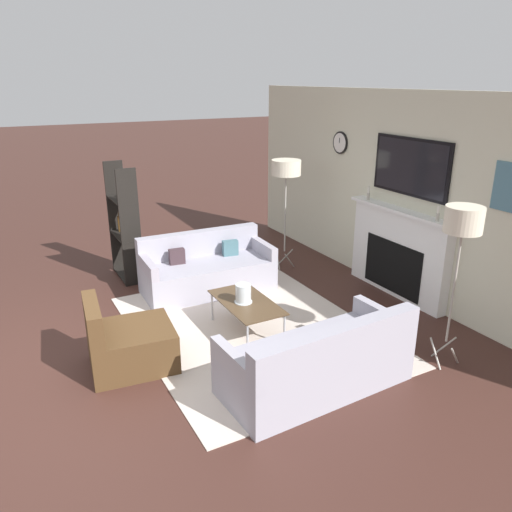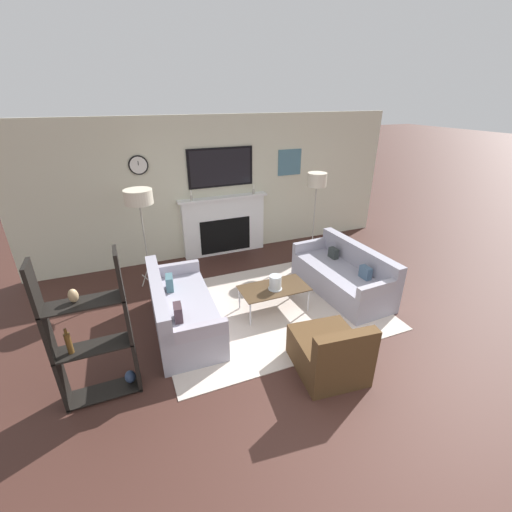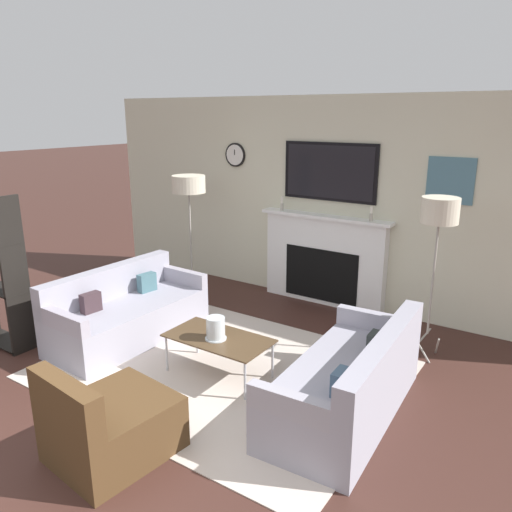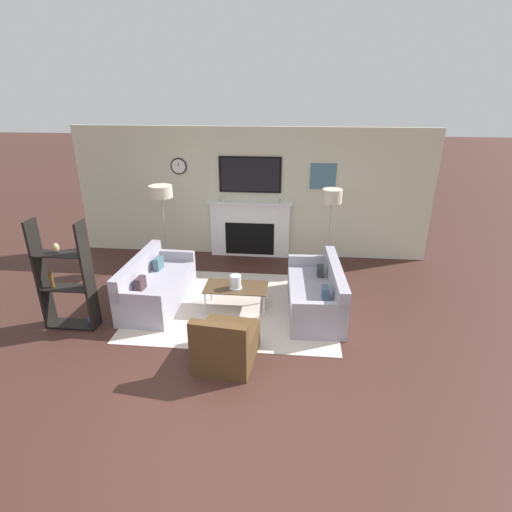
{
  "view_description": "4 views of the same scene",
  "coord_description": "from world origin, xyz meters",
  "px_view_note": "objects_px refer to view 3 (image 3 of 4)",
  "views": [
    {
      "loc": [
        4.7,
        -0.26,
        2.84
      ],
      "look_at": [
        -0.33,
        2.44,
        0.79
      ],
      "focal_mm": 35.0,
      "sensor_mm": 36.0,
      "label": 1
    },
    {
      "loc": [
        -1.89,
        -1.86,
        3.01
      ],
      "look_at": [
        -0.05,
        2.61,
        0.73
      ],
      "focal_mm": 24.0,
      "sensor_mm": 36.0,
      "label": 2
    },
    {
      "loc": [
        2.77,
        -1.33,
        2.48
      ],
      "look_at": [
        -0.05,
        2.9,
        1.02
      ],
      "focal_mm": 35.0,
      "sensor_mm": 36.0,
      "label": 3
    },
    {
      "loc": [
        0.93,
        -3.61,
        3.35
      ],
      "look_at": [
        0.34,
        2.33,
        0.87
      ],
      "focal_mm": 28.0,
      "sensor_mm": 36.0,
      "label": 4
    }
  ],
  "objects_px": {
    "couch_left": "(126,314)",
    "hurricane_candle": "(216,329)",
    "couch_right": "(349,384)",
    "floor_lamp_right": "(440,213)",
    "armchair": "(109,426)",
    "floor_lamp_left": "(189,186)",
    "coffee_table": "(218,340)"
  },
  "relations": [
    {
      "from": "hurricane_candle",
      "to": "coffee_table",
      "type": "bearing_deg",
      "value": 89.91
    },
    {
      "from": "couch_right",
      "to": "floor_lamp_right",
      "type": "xyz_separation_m",
      "value": [
        0.26,
        1.43,
        1.26
      ]
    },
    {
      "from": "couch_left",
      "to": "floor_lamp_left",
      "type": "distance_m",
      "value": 1.93
    },
    {
      "from": "couch_left",
      "to": "hurricane_candle",
      "type": "xyz_separation_m",
      "value": [
        1.39,
        -0.13,
        0.21
      ]
    },
    {
      "from": "floor_lamp_left",
      "to": "armchair",
      "type": "bearing_deg",
      "value": -59.66
    },
    {
      "from": "couch_left",
      "to": "hurricane_candle",
      "type": "distance_m",
      "value": 1.41
    },
    {
      "from": "floor_lamp_left",
      "to": "hurricane_candle",
      "type": "bearing_deg",
      "value": -43.47
    },
    {
      "from": "armchair",
      "to": "floor_lamp_left",
      "type": "relative_size",
      "value": 0.54
    },
    {
      "from": "coffee_table",
      "to": "hurricane_candle",
      "type": "xyz_separation_m",
      "value": [
        -0.0,
        -0.04,
        0.12
      ]
    },
    {
      "from": "couch_left",
      "to": "armchair",
      "type": "distance_m",
      "value": 2.08
    },
    {
      "from": "armchair",
      "to": "floor_lamp_right",
      "type": "distance_m",
      "value": 3.53
    },
    {
      "from": "coffee_table",
      "to": "floor_lamp_right",
      "type": "height_order",
      "value": "floor_lamp_right"
    },
    {
      "from": "couch_right",
      "to": "armchair",
      "type": "height_order",
      "value": "couch_right"
    },
    {
      "from": "couch_left",
      "to": "armchair",
      "type": "relative_size",
      "value": 1.98
    },
    {
      "from": "coffee_table",
      "to": "floor_lamp_left",
      "type": "relative_size",
      "value": 0.6
    },
    {
      "from": "couch_left",
      "to": "hurricane_candle",
      "type": "relative_size",
      "value": 8.24
    },
    {
      "from": "hurricane_candle",
      "to": "floor_lamp_right",
      "type": "height_order",
      "value": "floor_lamp_right"
    },
    {
      "from": "floor_lamp_right",
      "to": "coffee_table",
      "type": "bearing_deg",
      "value": -136.01
    },
    {
      "from": "hurricane_candle",
      "to": "floor_lamp_left",
      "type": "height_order",
      "value": "floor_lamp_left"
    },
    {
      "from": "couch_left",
      "to": "floor_lamp_left",
      "type": "relative_size",
      "value": 1.07
    },
    {
      "from": "coffee_table",
      "to": "hurricane_candle",
      "type": "bearing_deg",
      "value": -90.09
    },
    {
      "from": "coffee_table",
      "to": "floor_lamp_left",
      "type": "xyz_separation_m",
      "value": [
        -1.65,
        1.52,
        1.18
      ]
    },
    {
      "from": "couch_right",
      "to": "hurricane_candle",
      "type": "distance_m",
      "value": 1.34
    },
    {
      "from": "coffee_table",
      "to": "floor_lamp_left",
      "type": "bearing_deg",
      "value": 137.27
    },
    {
      "from": "armchair",
      "to": "floor_lamp_right",
      "type": "relative_size",
      "value": 0.54
    },
    {
      "from": "couch_right",
      "to": "floor_lamp_left",
      "type": "xyz_separation_m",
      "value": [
        -2.96,
        1.43,
        1.27
      ]
    },
    {
      "from": "couch_left",
      "to": "coffee_table",
      "type": "bearing_deg",
      "value": -3.66
    },
    {
      "from": "couch_right",
      "to": "armchair",
      "type": "distance_m",
      "value": 1.95
    },
    {
      "from": "couch_right",
      "to": "floor_lamp_left",
      "type": "height_order",
      "value": "floor_lamp_left"
    },
    {
      "from": "couch_right",
      "to": "armchair",
      "type": "relative_size",
      "value": 2.03
    },
    {
      "from": "floor_lamp_left",
      "to": "floor_lamp_right",
      "type": "relative_size",
      "value": 1.0
    },
    {
      "from": "couch_left",
      "to": "floor_lamp_right",
      "type": "relative_size",
      "value": 1.06
    }
  ]
}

